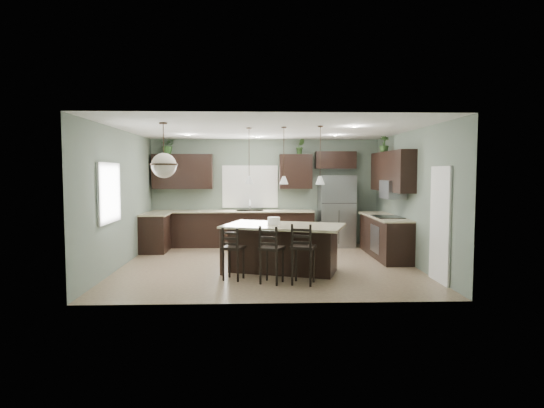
{
  "coord_description": "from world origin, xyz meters",
  "views": [
    {
      "loc": [
        -0.25,
        -9.34,
        1.94
      ],
      "look_at": [
        0.1,
        0.4,
        1.25
      ],
      "focal_mm": 30.0,
      "sensor_mm": 36.0,
      "label": 1
    }
  ],
  "objects_px": {
    "kitchen_island": "(284,249)",
    "bar_stool_center": "(272,254)",
    "serving_dish": "(274,221)",
    "bar_stool_right": "(303,254)",
    "refrigerator": "(336,211)",
    "plant_back_left": "(168,145)",
    "bar_stool_left": "(233,253)"
  },
  "relations": [
    {
      "from": "kitchen_island",
      "to": "bar_stool_center",
      "type": "height_order",
      "value": "bar_stool_center"
    },
    {
      "from": "serving_dish",
      "to": "bar_stool_right",
      "type": "height_order",
      "value": "same"
    },
    {
      "from": "refrigerator",
      "to": "bar_stool_center",
      "type": "bearing_deg",
      "value": -114.95
    },
    {
      "from": "serving_dish",
      "to": "plant_back_left",
      "type": "distance_m",
      "value": 4.41
    },
    {
      "from": "bar_stool_right",
      "to": "plant_back_left",
      "type": "bearing_deg",
      "value": 143.47
    },
    {
      "from": "bar_stool_left",
      "to": "bar_stool_center",
      "type": "bearing_deg",
      "value": -3.54
    },
    {
      "from": "refrigerator",
      "to": "plant_back_left",
      "type": "xyz_separation_m",
      "value": [
        -4.36,
        0.18,
        1.71
      ]
    },
    {
      "from": "kitchen_island",
      "to": "bar_stool_center",
      "type": "xyz_separation_m",
      "value": [
        -0.26,
        -0.88,
        0.05
      ]
    },
    {
      "from": "bar_stool_center",
      "to": "serving_dish",
      "type": "bearing_deg",
      "value": 109.35
    },
    {
      "from": "refrigerator",
      "to": "plant_back_left",
      "type": "distance_m",
      "value": 4.69
    },
    {
      "from": "refrigerator",
      "to": "serving_dish",
      "type": "relative_size",
      "value": 7.71
    },
    {
      "from": "refrigerator",
      "to": "serving_dish",
      "type": "distance_m",
      "value": 3.45
    },
    {
      "from": "refrigerator",
      "to": "bar_stool_right",
      "type": "height_order",
      "value": "refrigerator"
    },
    {
      "from": "kitchen_island",
      "to": "bar_stool_left",
      "type": "relative_size",
      "value": 2.34
    },
    {
      "from": "serving_dish",
      "to": "bar_stool_center",
      "type": "distance_m",
      "value": 1.06
    },
    {
      "from": "refrigerator",
      "to": "kitchen_island",
      "type": "relative_size",
      "value": 0.83
    },
    {
      "from": "kitchen_island",
      "to": "bar_stool_center",
      "type": "distance_m",
      "value": 0.92
    },
    {
      "from": "refrigerator",
      "to": "bar_stool_center",
      "type": "relative_size",
      "value": 1.81
    },
    {
      "from": "bar_stool_left",
      "to": "plant_back_left",
      "type": "height_order",
      "value": "plant_back_left"
    },
    {
      "from": "refrigerator",
      "to": "plant_back_left",
      "type": "bearing_deg",
      "value": 177.63
    },
    {
      "from": "bar_stool_left",
      "to": "bar_stool_right",
      "type": "xyz_separation_m",
      "value": [
        1.22,
        -0.36,
        0.05
      ]
    },
    {
      "from": "kitchen_island",
      "to": "bar_stool_center",
      "type": "bearing_deg",
      "value": -88.25
    },
    {
      "from": "bar_stool_center",
      "to": "bar_stool_left",
      "type": "bearing_deg",
      "value": -179.53
    },
    {
      "from": "refrigerator",
      "to": "serving_dish",
      "type": "bearing_deg",
      "value": -120.49
    },
    {
      "from": "bar_stool_right",
      "to": "bar_stool_center",
      "type": "bearing_deg",
      "value": -170.42
    },
    {
      "from": "refrigerator",
      "to": "kitchen_island",
      "type": "xyz_separation_m",
      "value": [
        -1.56,
        -3.04,
        -0.46
      ]
    },
    {
      "from": "kitchen_island",
      "to": "bar_stool_right",
      "type": "xyz_separation_m",
      "value": [
        0.28,
        -0.95,
        0.07
      ]
    },
    {
      "from": "plant_back_left",
      "to": "bar_stool_left",
      "type": "bearing_deg",
      "value": -63.97
    },
    {
      "from": "bar_stool_left",
      "to": "bar_stool_center",
      "type": "distance_m",
      "value": 0.74
    },
    {
      "from": "refrigerator",
      "to": "bar_stool_left",
      "type": "height_order",
      "value": "refrigerator"
    },
    {
      "from": "kitchen_island",
      "to": "refrigerator",
      "type": "bearing_deg",
      "value": 81.08
    },
    {
      "from": "serving_dish",
      "to": "plant_back_left",
      "type": "height_order",
      "value": "plant_back_left"
    }
  ]
}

